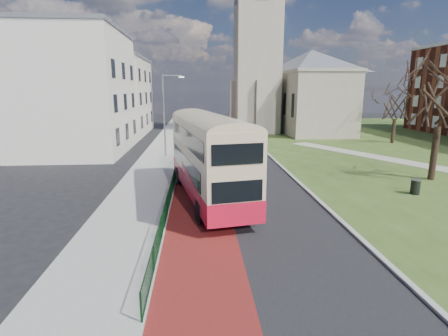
{
  "coord_description": "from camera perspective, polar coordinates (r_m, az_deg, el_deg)",
  "views": [
    {
      "loc": [
        -1.24,
        -17.06,
        6.75
      ],
      "look_at": [
        0.35,
        3.8,
        2.0
      ],
      "focal_mm": 28.0,
      "sensor_mm": 36.0,
      "label": 1
    }
  ],
  "objects": [
    {
      "name": "grass_green",
      "position": [
        48.1,
        30.25,
        3.0
      ],
      "size": [
        40.0,
        80.0,
        0.04
      ],
      "primitive_type": "cube",
      "color": "#324C1B",
      "rests_on": "ground"
    },
    {
      "name": "ground",
      "position": [
        18.39,
        -0.18,
        -8.75
      ],
      "size": [
        160.0,
        160.0,
        0.0
      ],
      "primitive_type": "plane",
      "color": "black",
      "rests_on": "ground"
    },
    {
      "name": "road_carriageway",
      "position": [
        37.77,
        -0.12,
        2.51
      ],
      "size": [
        9.0,
        120.0,
        0.01
      ],
      "primitive_type": "cube",
      "color": "black",
      "rests_on": "ground"
    },
    {
      "name": "streetlamp",
      "position": [
        35.26,
        -9.52,
        9.12
      ],
      "size": [
        2.13,
        0.18,
        8.0
      ],
      "color": "gray",
      "rests_on": "pavement_west"
    },
    {
      "name": "litter_bin",
      "position": [
        25.91,
        28.78,
        -2.68
      ],
      "size": [
        0.76,
        0.76,
        1.01
      ],
      "rotation": [
        0.0,
        0.0,
        -0.25
      ],
      "color": "black",
      "rests_on": "grass_green"
    },
    {
      "name": "winter_tree_far",
      "position": [
        48.91,
        26.36,
        9.96
      ],
      "size": [
        5.83,
        5.83,
        7.8
      ],
      "rotation": [
        0.0,
        0.0,
        -0.1
      ],
      "color": "black",
      "rests_on": "grass_green"
    },
    {
      "name": "winter_tree_near",
      "position": [
        30.09,
        32.25,
        11.72
      ],
      "size": [
        8.86,
        8.86,
        10.32
      ],
      "rotation": [
        0.0,
        0.0,
        -0.32
      ],
      "color": "black",
      "rests_on": "grass_green"
    },
    {
      "name": "bus_lane",
      "position": [
        37.67,
        -4.23,
        2.45
      ],
      "size": [
        3.4,
        120.0,
        0.01
      ],
      "primitive_type": "cube",
      "color": "#591414",
      "rests_on": "ground"
    },
    {
      "name": "street_block_near",
      "position": [
        41.09,
        -22.93,
        11.48
      ],
      "size": [
        10.3,
        14.3,
        13.0
      ],
      "color": "silver",
      "rests_on": "ground"
    },
    {
      "name": "bus",
      "position": [
        21.34,
        -2.61,
        2.38
      ],
      "size": [
        5.01,
        12.47,
        5.08
      ],
      "rotation": [
        0.0,
        0.0,
        0.19
      ],
      "color": "#B9112A",
      "rests_on": "ground"
    },
    {
      "name": "kerb_east",
      "position": [
        40.3,
        6.21,
        3.17
      ],
      "size": [
        0.25,
        80.0,
        0.13
      ],
      "primitive_type": "cube",
      "color": "#999993",
      "rests_on": "ground"
    },
    {
      "name": "pavement_west",
      "position": [
        37.85,
        -10.0,
        2.42
      ],
      "size": [
        4.0,
        120.0,
        0.12
      ],
      "primitive_type": "cube",
      "color": "gray",
      "rests_on": "ground"
    },
    {
      "name": "kerb_west",
      "position": [
        37.7,
        -6.97,
        2.49
      ],
      "size": [
        0.25,
        120.0,
        0.13
      ],
      "primitive_type": "cube",
      "color": "#999993",
      "rests_on": "ground"
    },
    {
      "name": "street_block_far",
      "position": [
        56.53,
        -17.75,
        11.2
      ],
      "size": [
        10.3,
        16.3,
        11.5
      ],
      "color": "beige",
      "rests_on": "ground"
    },
    {
      "name": "pedestrian_railing",
      "position": [
        22.02,
        -8.65,
        -3.7
      ],
      "size": [
        0.07,
        24.0,
        1.12
      ],
      "color": "black",
      "rests_on": "ground"
    },
    {
      "name": "gothic_church",
      "position": [
        57.12,
        10.22,
        19.02
      ],
      "size": [
        16.38,
        18.0,
        40.0
      ],
      "color": "gray",
      "rests_on": "ground"
    }
  ]
}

